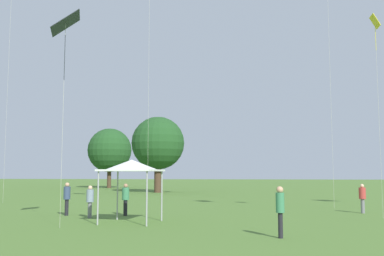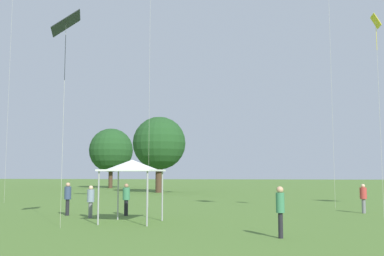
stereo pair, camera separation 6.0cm
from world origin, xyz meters
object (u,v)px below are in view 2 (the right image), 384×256
(person_standing_1, at_px, (68,196))
(canopy_tent, at_px, (132,166))
(kite_6, at_px, (376,31))
(person_standing_5, at_px, (280,206))
(distant_tree_1, at_px, (159,143))
(person_standing_3, at_px, (126,197))
(person_standing_7, at_px, (363,196))
(distant_tree_0, at_px, (111,150))
(person_standing_0, at_px, (91,199))
(kite_4, at_px, (66,27))

(person_standing_1, relative_size, canopy_tent, 0.61)
(kite_6, bearing_deg, person_standing_5, -170.70)
(canopy_tent, xyz_separation_m, distant_tree_1, (-5.30, 30.43, 3.05))
(person_standing_1, distance_m, person_standing_3, 3.06)
(person_standing_5, xyz_separation_m, canopy_tent, (-6.31, 3.93, 1.44))
(person_standing_7, xyz_separation_m, kite_6, (0.32, -2.70, 8.44))
(person_standing_5, distance_m, distant_tree_0, 53.23)
(person_standing_7, xyz_separation_m, distant_tree_1, (-16.66, 24.10, 4.62))
(person_standing_5, distance_m, canopy_tent, 7.57)
(person_standing_1, distance_m, distant_tree_1, 27.98)
(person_standing_3, bearing_deg, canopy_tent, -79.94)
(person_standing_3, relative_size, kite_6, 0.16)
(person_standing_7, relative_size, distant_tree_1, 0.19)
(person_standing_3, bearing_deg, person_standing_5, -53.77)
(person_standing_5, height_order, distant_tree_1, distant_tree_1)
(person_standing_1, relative_size, person_standing_7, 1.07)
(distant_tree_0, bearing_deg, distant_tree_1, -53.63)
(canopy_tent, bearing_deg, distant_tree_1, 99.89)
(person_standing_5, distance_m, person_standing_7, 11.44)
(canopy_tent, distance_m, kite_6, 14.03)
(person_standing_3, height_order, kite_6, kite_6)
(person_standing_3, bearing_deg, kite_6, -8.28)
(person_standing_0, bearing_deg, person_standing_7, 110.90)
(person_standing_1, height_order, canopy_tent, canopy_tent)
(kite_4, relative_size, kite_6, 0.87)
(person_standing_0, bearing_deg, kite_4, 6.47)
(person_standing_0, height_order, person_standing_7, person_standing_7)
(person_standing_0, bearing_deg, distant_tree_1, -171.84)
(distant_tree_0, bearing_deg, person_standing_1, -74.70)
(kite_6, distance_m, distant_tree_1, 31.96)
(person_standing_7, bearing_deg, distant_tree_0, -55.66)
(person_standing_1, height_order, kite_6, kite_6)
(person_standing_5, bearing_deg, person_standing_7, 113.46)
(person_standing_0, relative_size, person_standing_1, 0.93)
(person_standing_1, xyz_separation_m, distant_tree_1, (-1.08, 27.59, 4.54))
(person_standing_3, xyz_separation_m, person_standing_5, (7.48, -7.12, 0.09))
(person_standing_0, xyz_separation_m, person_standing_5, (8.87, -5.68, 0.13))
(person_standing_7, xyz_separation_m, distant_tree_0, (-26.95, 38.06, 4.60))
(person_standing_7, bearing_deg, person_standing_3, 13.06)
(distant_tree_0, relative_size, distant_tree_1, 1.02)
(kite_4, height_order, distant_tree_0, kite_4)
(person_standing_5, height_order, person_standing_7, person_standing_5)
(person_standing_3, bearing_deg, distant_tree_1, 88.43)
(person_standing_3, distance_m, distant_tree_1, 27.92)
(person_standing_1, relative_size, distant_tree_0, 0.19)
(person_standing_3, height_order, kite_4, kite_4)
(kite_4, bearing_deg, person_standing_1, -135.56)
(person_standing_7, height_order, distant_tree_1, distant_tree_1)
(person_standing_1, distance_m, distant_tree_0, 43.31)
(kite_6, bearing_deg, person_standing_3, 136.64)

